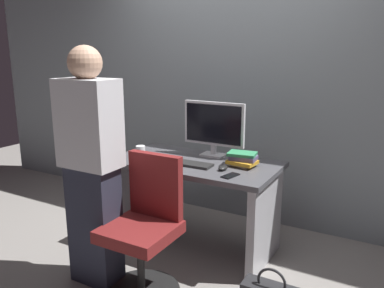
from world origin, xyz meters
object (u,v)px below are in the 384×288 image
monitor (214,126)px  mouse (223,168)px  office_chair (145,233)px  person_at_desk (92,168)px  cup_near_keyboard (141,151)px  desk (195,189)px  keyboard (186,163)px  book_stack (242,159)px  cell_phone (230,176)px

monitor → mouse: monitor is taller
office_chair → monitor: bearing=87.4°
person_at_desk → cup_near_keyboard: 0.70m
desk → keyboard: size_ratio=3.09×
office_chair → mouse: size_ratio=9.40×
person_at_desk → keyboard: size_ratio=3.81×
person_at_desk → cup_near_keyboard: bearing=99.3°
monitor → office_chair: bearing=-92.6°
mouse → monitor: bearing=126.5°
mouse → book_stack: book_stack is taller
cup_near_keyboard → book_stack: (0.86, 0.15, 0.01)m
office_chair → person_at_desk: person_at_desk is taller
desk → person_at_desk: bearing=-114.6°
office_chair → cup_near_keyboard: (-0.49, 0.63, 0.36)m
monitor → book_stack: size_ratio=2.28×
keyboard → cup_near_keyboard: 0.46m
office_chair → mouse: 0.74m
keyboard → cell_phone: size_ratio=2.99×
desk → monitor: monitor is taller
book_stack → cell_phone: book_stack is taller
keyboard → mouse: size_ratio=4.30×
keyboard → mouse: 0.31m
office_chair → book_stack: size_ratio=3.97×
person_at_desk → book_stack: (0.74, 0.84, -0.05)m
book_stack → mouse: bearing=-116.2°
person_at_desk → mouse: person_at_desk is taller
office_chair → keyboard: office_chair is taller
mouse → cell_phone: bearing=-44.4°
person_at_desk → book_stack: bearing=48.6°
mouse → book_stack: size_ratio=0.42×
office_chair → monitor: 1.09m
person_at_desk → monitor: person_at_desk is taller
desk → office_chair: (0.02, -0.72, -0.08)m
mouse → person_at_desk: bearing=-134.5°
cup_near_keyboard → cell_phone: 0.89m
desk → cup_near_keyboard: cup_near_keyboard is taller
office_chair → desk: bearing=91.5°
desk → cell_phone: 0.52m
keyboard → cell_phone: 0.43m
cell_phone → person_at_desk: bearing=-130.9°
keyboard → mouse: bearing=0.4°
office_chair → person_at_desk: bearing=-170.0°
office_chair → keyboard: (-0.03, 0.59, 0.32)m
person_at_desk → book_stack: person_at_desk is taller
book_stack → cell_phone: bearing=-85.3°
keyboard → book_stack: size_ratio=1.82×
mouse → cell_phone: 0.15m
person_at_desk → cell_phone: person_at_desk is taller
person_at_desk → monitor: bearing=67.1°
desk → book_stack: book_stack is taller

